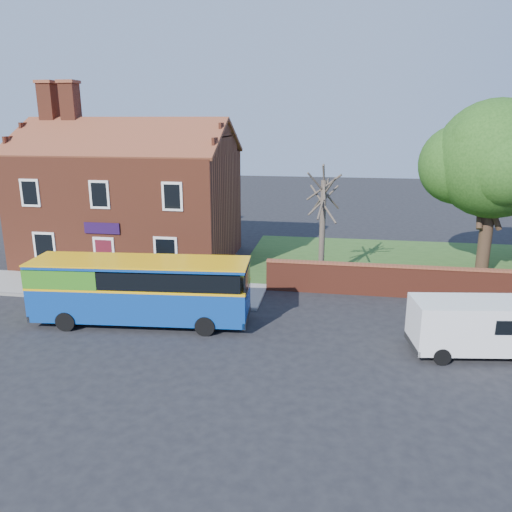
# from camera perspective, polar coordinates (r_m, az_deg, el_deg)

# --- Properties ---
(ground) EXTENTS (120.00, 120.00, 0.00)m
(ground) POSITION_cam_1_polar(r_m,az_deg,el_deg) (19.71, -7.61, -10.09)
(ground) COLOR black
(ground) RESTS_ON ground
(pavement) EXTENTS (18.00, 3.50, 0.12)m
(pavement) POSITION_cam_1_polar(r_m,az_deg,el_deg) (27.22, -18.31, -3.36)
(pavement) COLOR gray
(pavement) RESTS_ON ground
(kerb) EXTENTS (18.00, 0.15, 0.14)m
(kerb) POSITION_cam_1_polar(r_m,az_deg,el_deg) (25.77, -20.09, -4.54)
(kerb) COLOR slate
(kerb) RESTS_ON ground
(grass_strip) EXTENTS (26.00, 12.00, 0.04)m
(grass_strip) POSITION_cam_1_polar(r_m,az_deg,el_deg) (32.04, 22.73, -1.09)
(grass_strip) COLOR #426B28
(grass_strip) RESTS_ON ground
(shop_building) EXTENTS (12.30, 8.13, 10.50)m
(shop_building) POSITION_cam_1_polar(r_m,az_deg,el_deg) (31.48, -14.08, 5.72)
(shop_building) COLOR brown
(shop_building) RESTS_ON ground
(boundary_wall) EXTENTS (22.00, 0.38, 1.60)m
(boundary_wall) POSITION_cam_1_polar(r_m,az_deg,el_deg) (26.27, 25.75, -3.07)
(boundary_wall) COLOR maroon
(boundary_wall) RESTS_ON ground
(bus) EXTENTS (9.25, 3.03, 2.78)m
(bus) POSITION_cam_1_polar(r_m,az_deg,el_deg) (21.66, -13.76, -3.52)
(bus) COLOR navy
(bus) RESTS_ON ground
(van_near) EXTENTS (4.92, 2.51, 2.07)m
(van_near) POSITION_cam_1_polar(r_m,az_deg,el_deg) (20.13, 24.02, -7.20)
(van_near) COLOR white
(van_near) RESTS_ON ground
(large_tree) EXTENTS (7.81, 6.18, 9.52)m
(large_tree) POSITION_cam_1_polar(r_m,az_deg,el_deg) (29.42, 25.66, 9.59)
(large_tree) COLOR black
(large_tree) RESTS_ON ground
(bare_tree) EXTENTS (2.20, 2.63, 5.88)m
(bare_tree) POSITION_cam_1_polar(r_m,az_deg,el_deg) (26.77, 7.61, 3.55)
(bare_tree) COLOR #4C4238
(bare_tree) RESTS_ON ground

